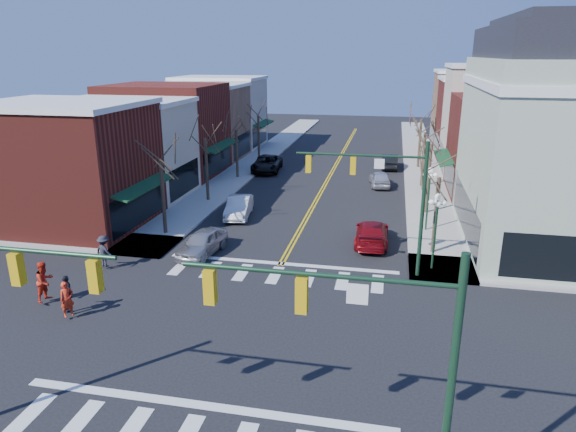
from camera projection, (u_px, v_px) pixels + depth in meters
The scene contains 34 objects.
ground at pixel (242, 335), 21.50m from camera, with size 160.00×160.00×0.00m, color black.
sidewalk_left at pixel (208, 197), 41.82m from camera, with size 3.50×70.00×0.15m, color #9E9B93.
sidewalk_right at pixel (430, 209), 38.48m from camera, with size 3.50×70.00×0.15m, color #9E9B93.
bldg_left_brick_a at pixel (67, 167), 34.22m from camera, with size 10.00×8.50×8.00m, color maroon.
bldg_left_stucco_a at pixel (125, 150), 41.52m from camera, with size 10.00×7.00×7.50m, color beige.
bldg_left_brick_b at pixel (166, 130), 48.84m from camera, with size 10.00×9.00×8.50m, color maroon.
bldg_left_tan at pixel (198, 123), 56.65m from camera, with size 10.00×7.50×7.80m, color #9E7657.
bldg_left_stucco_b at pixel (221, 113), 63.82m from camera, with size 10.00×8.00×8.20m, color beige.
bldg_right_brick_a at pixel (516, 147), 41.36m from camera, with size 10.00×8.50×8.00m, color maroon.
bldg_right_stucco at pixel (500, 123), 48.29m from camera, with size 10.00×7.00×10.00m, color beige.
bldg_right_brick_b at pixel (486, 121), 55.52m from camera, with size 10.00×8.00×8.50m, color maroon.
bldg_right_tan at pixel (476, 111), 62.91m from camera, with size 10.00×8.00×9.00m, color #9E7657.
traffic_mast_near_right at pixel (373, 345), 12.11m from camera, with size 6.60×0.28×7.20m.
traffic_mast_far_right at pixel (386, 189), 25.92m from camera, with size 6.60×0.28×7.20m.
lamppost_corner at pixel (436, 219), 26.97m from camera, with size 0.36×0.36×4.33m.
lamppost_midblock at pixel (429, 188), 33.04m from camera, with size 0.36×0.36×4.33m.
tree_left_a at pixel (163, 199), 32.65m from camera, with size 0.24×0.24×4.76m, color #382B21.
tree_left_b at pixel (207, 170), 40.08m from camera, with size 0.24×0.24×5.04m, color #382B21.
tree_left_c at pixel (237, 154), 47.62m from camera, with size 0.24×0.24×4.55m, color #382B21.
tree_left_d at pixel (259, 139), 55.03m from camera, with size 0.24×0.24×4.90m, color #382B21.
tree_right_a at pixel (436, 217), 29.46m from camera, with size 0.24×0.24×4.62m, color #382B21.
tree_right_b at pixel (428, 180), 36.84m from camera, with size 0.24×0.24×5.18m, color #382B21.
tree_right_c at pixel (423, 160), 44.36m from camera, with size 0.24×0.24×4.83m, color #382B21.
tree_right_d at pixel (420, 144), 51.81m from camera, with size 0.24×0.24×4.97m, color #382B21.
car_left_near at pixel (202, 243), 29.92m from camera, with size 1.68×4.19×1.43m, color #A4A4A8.
car_left_mid at pixel (239, 207), 36.82m from camera, with size 1.55×4.44×1.46m, color silver.
car_left_far at pixel (267, 164), 50.91m from camera, with size 2.59×5.61×1.56m, color black.
car_right_near at pixel (372, 233), 31.58m from camera, with size 2.00×4.91×1.43m, color maroon.
car_right_mid at pixel (380, 179), 45.23m from camera, with size 1.63×4.06×1.38m, color silver.
car_right_far at pixel (390, 161), 52.27m from camera, with size 1.55×4.44×1.46m, color black.
pedestrian_red_a at pixel (67, 299), 22.53m from camera, with size 0.59×0.39×1.63m, color red.
pedestrian_red_b at pixel (45, 281), 23.93m from camera, with size 0.94×0.73×1.94m, color red.
pedestrian_dark_a at pixel (67, 293), 22.98m from camera, with size 1.01×0.42×1.73m, color #222129.
pedestrian_dark_b at pixel (104, 251), 27.77m from camera, with size 1.14×0.66×1.77m, color #22222A.
Camera 1 is at (5.70, -18.19, 11.30)m, focal length 32.00 mm.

